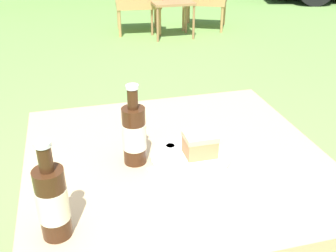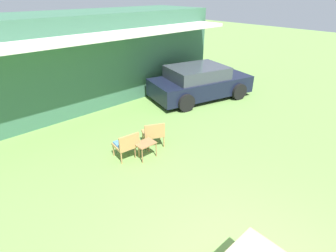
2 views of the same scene
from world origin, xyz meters
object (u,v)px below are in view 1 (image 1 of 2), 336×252
at_px(patio_table, 176,174).
at_px(wicker_chair_cushioned, 138,0).
at_px(garden_side_table, 173,7).
at_px(cola_bottle_far, 52,201).
at_px(cola_bottle_near, 134,134).
at_px(cake_on_plate, 195,151).

bearing_deg(patio_table, wicker_chair_cushioned, 81.01).
distance_m(wicker_chair_cushioned, garden_side_table, 0.50).
xyz_separation_m(garden_side_table, cola_bottle_far, (-1.39, -4.15, 0.43)).
relative_size(cola_bottle_near, cola_bottle_far, 1.00).
height_order(garden_side_table, cola_bottle_near, cola_bottle_near).
xyz_separation_m(wicker_chair_cushioned, patio_table, (-0.67, -4.22, 0.23)).
bearing_deg(cola_bottle_far, cake_on_plate, 29.70).
xyz_separation_m(cake_on_plate, cola_bottle_near, (-0.17, 0.03, 0.07)).
height_order(cola_bottle_near, cola_bottle_far, same).
relative_size(garden_side_table, cola_bottle_near, 2.13).
relative_size(patio_table, cola_bottle_near, 3.68).
bearing_deg(cola_bottle_near, garden_side_table, 73.32).
relative_size(cake_on_plate, cola_bottle_far, 0.97).
bearing_deg(patio_table, cola_bottle_near, 179.36).
bearing_deg(cola_bottle_near, wicker_chair_cushioned, 79.37).
relative_size(patio_table, cake_on_plate, 3.80).
height_order(garden_side_table, cola_bottle_far, cola_bottle_far).
bearing_deg(patio_table, cola_bottle_far, -144.12).
distance_m(patio_table, cola_bottle_far, 0.46).
height_order(garden_side_table, cake_on_plate, cake_on_plate).
bearing_deg(cola_bottle_far, cola_bottle_near, 48.58).
distance_m(garden_side_table, patio_table, 4.05).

